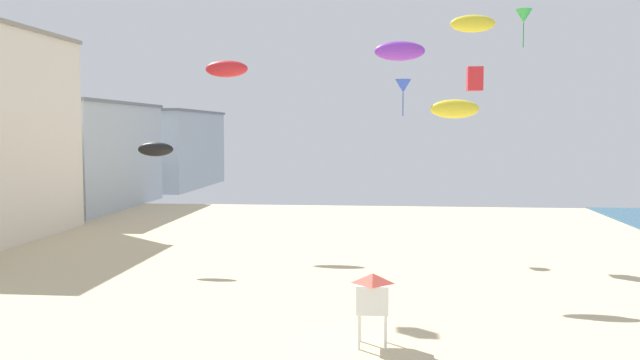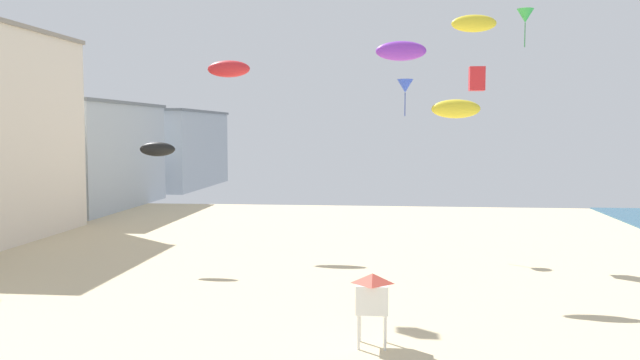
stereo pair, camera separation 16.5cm
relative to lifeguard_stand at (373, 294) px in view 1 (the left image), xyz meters
name	(u,v)px [view 1 (the left image)]	position (x,y,z in m)	size (l,w,h in m)	color
boardwalk_hotel_far	(54,155)	(-31.51, 39.53, 3.22)	(15.10, 19.35, 10.11)	#ADB7C1
boardwalk_hotel_distant	(143,149)	(-31.51, 63.51, 3.13)	(16.59, 21.94, 9.92)	#ADB7C1
lifeguard_stand	(373,294)	(0.00, 0.00, 0.00)	(1.10, 1.10, 2.55)	white
kite_purple_parafoil	(400,51)	(1.01, 11.35, 9.55)	(2.51, 0.70, 0.98)	purple
kite_red_box	(475,79)	(5.56, 18.41, 8.65)	(0.90, 0.90, 1.41)	red
kite_yellow_parafoil	(473,24)	(4.22, 8.41, 10.40)	(2.00, 0.56, 0.78)	yellow
kite_black_parafoil_2	(156,149)	(-12.35, 13.48, 4.55)	(2.02, 0.56, 0.79)	black
kite_blue_delta	(403,86)	(1.37, 20.32, 8.37)	(1.02, 1.02, 2.31)	blue
kite_green_delta	(524,16)	(6.84, 10.45, 11.02)	(0.79, 0.79, 1.80)	green
kite_red_parafoil	(227,69)	(-9.94, 20.35, 9.55)	(2.78, 0.77, 1.08)	red
kite_yellow_parafoil_2	(455,109)	(3.56, 9.35, 6.61)	(2.27, 0.63, 0.88)	yellow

